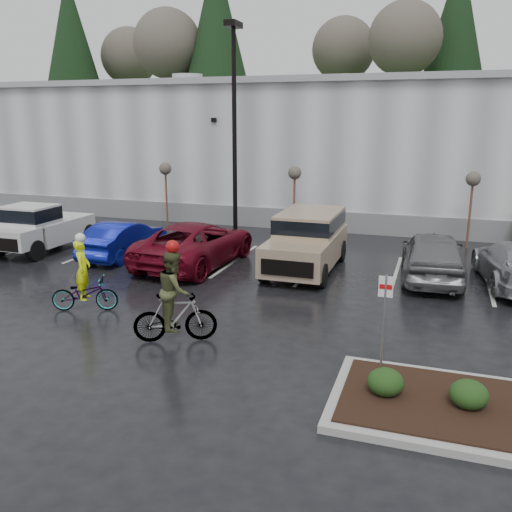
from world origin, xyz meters
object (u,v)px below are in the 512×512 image
(sapling_west, at_px, (165,172))
(suv_tan, at_px, (306,242))
(car_blue, at_px, (124,239))
(car_red, at_px, (196,243))
(lamppost, at_px, (234,109))
(sapling_mid, at_px, (295,177))
(sapling_east, at_px, (473,183))
(pickup_white, at_px, (46,225))
(fire_lane_sign, at_px, (384,312))
(cyclist_hivis, at_px, (84,287))
(car_grey, at_px, (433,255))
(cyclist_olive, at_px, (175,306))

(sapling_west, xyz_separation_m, suv_tan, (8.38, -5.48, -1.70))
(car_blue, relative_size, car_red, 0.74)
(lamppost, xyz_separation_m, sapling_mid, (2.50, 1.00, -2.96))
(suv_tan, bearing_deg, sapling_east, 44.28)
(car_blue, height_order, suv_tan, suv_tan)
(sapling_mid, distance_m, pickup_white, 10.89)
(sapling_east, relative_size, fire_lane_sign, 1.45)
(pickup_white, bearing_deg, cyclist_hivis, -44.08)
(lamppost, relative_size, sapling_mid, 2.88)
(pickup_white, bearing_deg, suv_tan, 0.84)
(car_grey, bearing_deg, sapling_east, -108.16)
(pickup_white, xyz_separation_m, cyclist_olive, (9.48, -7.01, -0.06))
(sapling_mid, bearing_deg, pickup_white, -148.31)
(sapling_west, bearing_deg, car_grey, -22.05)
(sapling_west, distance_m, pickup_white, 6.47)
(sapling_mid, height_order, car_blue, sapling_mid)
(sapling_mid, relative_size, cyclist_hivis, 1.42)
(lamppost, height_order, car_grey, lamppost)
(cyclist_olive, bearing_deg, car_blue, 14.90)
(suv_tan, xyz_separation_m, cyclist_hivis, (-4.97, -6.02, -0.33))
(car_red, relative_size, suv_tan, 1.14)
(suv_tan, height_order, cyclist_hivis, cyclist_hivis)
(pickup_white, bearing_deg, sapling_east, 18.73)
(pickup_white, distance_m, cyclist_hivis, 8.42)
(lamppost, relative_size, sapling_west, 2.88)
(lamppost, relative_size, car_red, 1.58)
(lamppost, distance_m, cyclist_hivis, 11.64)
(sapling_mid, relative_size, suv_tan, 0.63)
(lamppost, height_order, car_blue, lamppost)
(pickup_white, bearing_deg, car_blue, -2.43)
(cyclist_hivis, bearing_deg, car_red, -30.37)
(fire_lane_sign, bearing_deg, car_blue, 146.71)
(car_blue, height_order, car_red, car_red)
(sapling_mid, bearing_deg, car_red, -110.04)
(cyclist_olive, bearing_deg, sapling_east, -54.34)
(fire_lane_sign, relative_size, pickup_white, 0.42)
(lamppost, xyz_separation_m, sapling_east, (10.00, 1.00, -2.96))
(suv_tan, xyz_separation_m, cyclist_olive, (-1.54, -7.17, -0.11))
(sapling_mid, bearing_deg, car_blue, -132.69)
(sapling_west, distance_m, sapling_mid, 6.50)
(sapling_west, relative_size, car_red, 0.55)
(sapling_west, height_order, car_blue, sapling_west)
(sapling_mid, xyz_separation_m, car_grey, (6.17, -5.13, -1.89))
(lamppost, distance_m, cyclist_olive, 12.91)
(sapling_west, relative_size, cyclist_hivis, 1.42)
(suv_tan, bearing_deg, car_blue, -177.45)
(sapling_mid, distance_m, sapling_east, 7.50)
(sapling_west, height_order, cyclist_olive, sapling_west)
(sapling_east, distance_m, suv_tan, 8.04)
(car_blue, distance_m, cyclist_hivis, 6.13)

